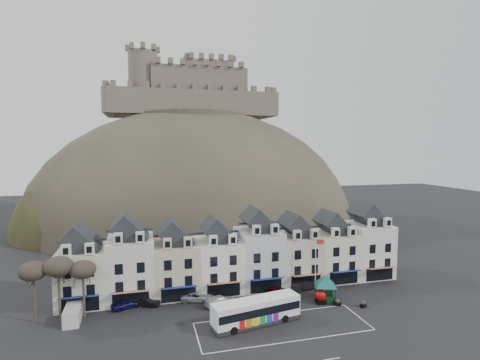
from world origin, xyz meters
name	(u,v)px	position (x,y,z in m)	size (l,w,h in m)	color
ground	(271,333)	(0.00, 0.00, 0.00)	(300.00, 300.00, 0.00)	black
coach_bay_markings	(283,326)	(2.00, 1.25, 0.00)	(22.00, 7.50, 0.01)	silver
townhouse_terrace	(240,255)	(0.15, 15.97, 5.30)	(54.40, 9.35, 11.80)	#EDE9CD
castle_hill	(199,222)	(1.25, 68.95, 0.11)	(100.00, 76.00, 68.00)	#37342A
castle	(192,90)	(0.51, 75.93, 40.19)	(50.20, 22.20, 22.00)	#655A4D
tree_left_far	(33,272)	(-29.00, 10.50, 6.90)	(3.61, 3.61, 8.24)	#322920
tree_left_mid	(58,267)	(-26.00, 10.50, 7.24)	(3.78, 3.78, 8.64)	#322920
tree_left_near	(83,270)	(-23.00, 10.50, 6.55)	(3.43, 3.43, 7.84)	#322920
bus	(256,310)	(-1.05, 2.81, 1.85)	(12.19, 4.92, 3.35)	#262628
bus_shelter	(325,281)	(11.15, 7.29, 3.01)	(5.80, 5.80, 3.88)	black
red_buoy	(321,296)	(10.00, 6.51, 1.02)	(1.61, 1.61, 1.99)	black
flagpole	(316,262)	(10.90, 9.91, 5.13)	(1.28, 0.34, 8.98)	silver
white_van	(73,314)	(-24.27, 9.50, 1.03)	(2.07, 4.56, 2.06)	silver
planter_west	(337,302)	(12.00, 5.18, 0.48)	(1.11, 0.78, 1.00)	black
planter_east	(363,304)	(15.32, 3.71, 0.48)	(1.10, 0.86, 0.99)	black
car_navy	(125,304)	(-17.76, 12.00, 0.67)	(1.58, 3.93, 1.34)	#0D0C3E
car_black	(147,302)	(-14.80, 12.00, 0.63)	(1.33, 3.81, 1.26)	black
car_silver	(197,296)	(-7.44, 12.00, 0.68)	(2.26, 4.83, 1.36)	#A5A8AD
car_white	(221,301)	(-4.40, 9.50, 0.71)	(2.00, 4.91, 1.43)	#BDBDBD
car_maroon	(276,290)	(4.80, 11.27, 0.63)	(1.48, 3.67, 1.25)	#540504
car_charcoal	(305,285)	(10.00, 12.00, 0.78)	(1.65, 4.74, 1.56)	black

